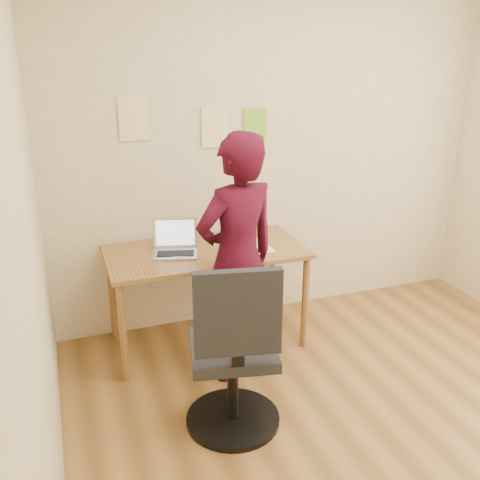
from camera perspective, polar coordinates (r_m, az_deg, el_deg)
name	(u,v)px	position (r m, az deg, el deg)	size (l,w,h in m)	color
room	(416,212)	(2.70, 18.29, 2.82)	(3.58, 3.58, 2.78)	brown
desk	(206,261)	(3.83, -3.63, -2.28)	(1.40, 0.70, 0.74)	#9A6835
laptop	(175,246)	(3.75, -6.95, -0.62)	(0.37, 0.35, 0.22)	#B0B0B7
paper_sheet	(254,246)	(3.85, 1.50, -0.70)	(0.21, 0.30, 0.00)	white
phone	(233,257)	(3.64, -0.76, -1.86)	(0.12, 0.14, 0.01)	black
wall_note_left	(134,119)	(3.84, -11.25, 12.54)	(0.21, 0.00, 0.30)	#F0DE8F
wall_note_mid	(215,127)	(3.98, -2.64, 11.98)	(0.21, 0.00, 0.30)	#F0DE8F
wall_note_right	(255,125)	(4.08, 1.63, 12.17)	(0.18, 0.00, 0.24)	#7ABB2A
office_chair	(234,361)	(3.04, -0.63, -12.78)	(0.56, 0.57, 1.07)	black
person	(237,260)	(3.40, -0.27, -2.13)	(0.60, 0.39, 1.64)	#370716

